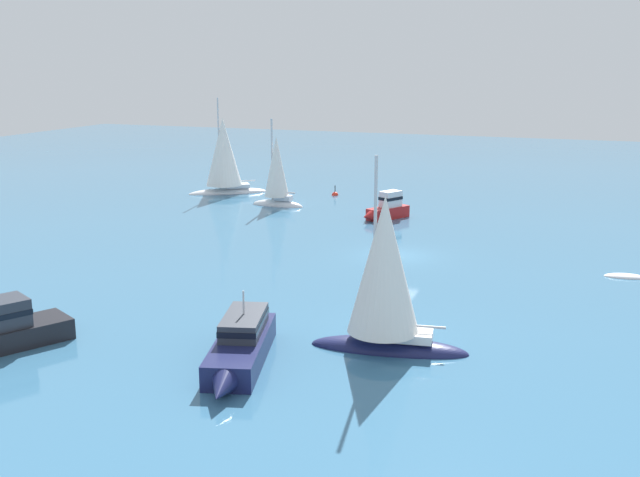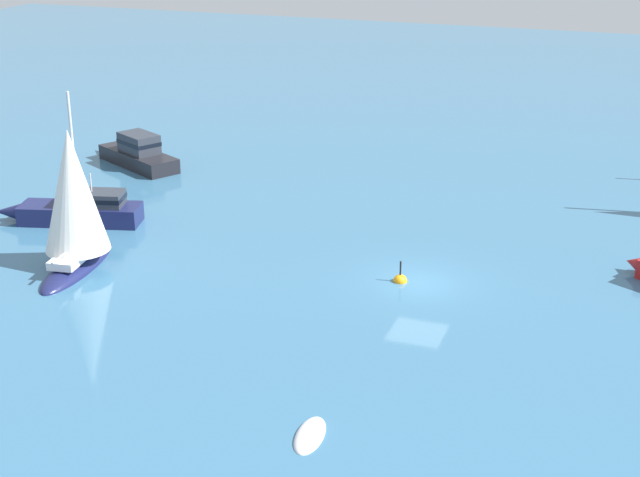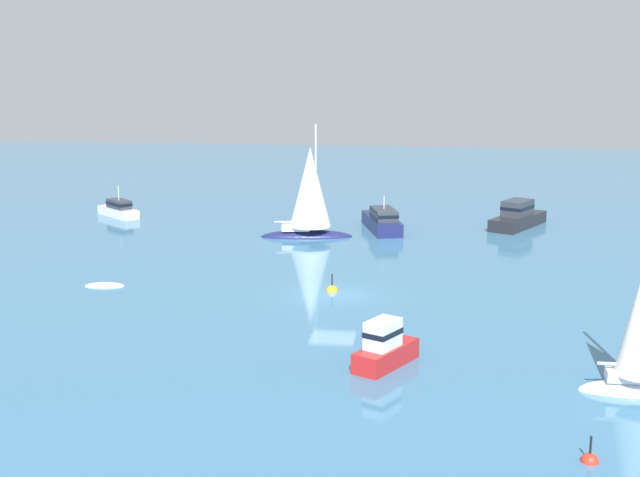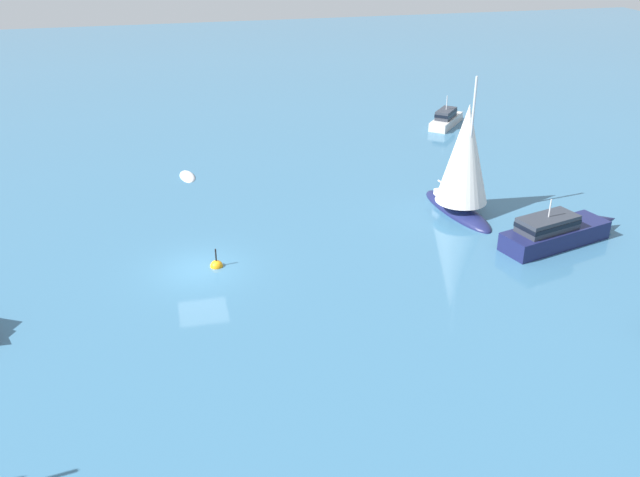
{
  "view_description": "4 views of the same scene",
  "coord_description": "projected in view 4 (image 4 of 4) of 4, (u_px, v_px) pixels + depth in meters",
  "views": [
    {
      "loc": [
        -44.87,
        -11.62,
        11.91
      ],
      "look_at": [
        -0.08,
        5.12,
        0.7
      ],
      "focal_mm": 42.54,
      "sensor_mm": 36.0,
      "label": 1
    },
    {
      "loc": [
        9.21,
        -37.97,
        17.04
      ],
      "look_at": [
        -3.58,
        -3.3,
        2.86
      ],
      "focal_mm": 52.55,
      "sensor_mm": 36.0,
      "label": 2
    },
    {
      "loc": [
        47.77,
        5.66,
        13.38
      ],
      "look_at": [
        -7.7,
        -1.75,
        1.59
      ],
      "focal_mm": 50.07,
      "sensor_mm": 36.0,
      "label": 3
    },
    {
      "loc": [
        1.17,
        31.23,
        16.69
      ],
      "look_at": [
        -5.5,
        3.09,
        2.59
      ],
      "focal_mm": 38.87,
      "sensor_mm": 36.0,
      "label": 4
    }
  ],
  "objects": [
    {
      "name": "powerboat",
      "position": [
        557.0,
        231.0,
        37.21
      ],
      "size": [
        8.0,
        3.56,
        2.76
      ],
      "rotation": [
        0.0,
        0.0,
        3.41
      ],
      "color": "#191E4C",
      "rests_on": "ground"
    },
    {
      "name": "launch",
      "position": [
        447.0,
        118.0,
        57.12
      ],
      "size": [
        4.52,
        4.94,
        2.55
      ],
      "rotation": [
        0.0,
        0.0,
        3.99
      ],
      "color": "silver",
      "rests_on": "ground"
    },
    {
      "name": "ketch",
      "position": [
        463.0,
        165.0,
        39.93
      ],
      "size": [
        3.43,
        6.9,
        8.75
      ],
      "rotation": [
        0.0,
        0.0,
        1.72
      ],
      "color": "#191E4C",
      "rests_on": "ground"
    },
    {
      "name": "ground_plane",
      "position": [
        200.0,
        270.0,
        34.87
      ],
      "size": [
        160.0,
        160.0,
        0.0
      ],
      "primitive_type": "plane",
      "color": "teal"
    },
    {
      "name": "mooring_buoy",
      "position": [
        217.0,
        266.0,
        35.17
      ],
      "size": [
        0.66,
        0.66,
        1.32
      ],
      "color": "orange",
      "rests_on": "ground"
    },
    {
      "name": "skiff",
      "position": [
        187.0,
        177.0,
        46.62
      ],
      "size": [
        1.23,
        2.42,
        0.4
      ],
      "rotation": [
        0.0,
        0.0,
        1.7
      ],
      "color": "white",
      "rests_on": "ground"
    }
  ]
}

